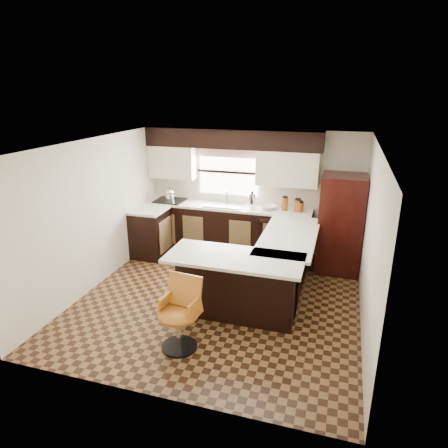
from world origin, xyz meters
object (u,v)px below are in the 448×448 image
(peninsula_return, at_px, (237,286))
(refrigerator, at_px, (340,224))
(peninsula_long, at_px, (285,263))
(bar_chair, at_px, (178,315))

(peninsula_return, relative_size, refrigerator, 0.95)
(peninsula_return, xyz_separation_m, refrigerator, (1.33, 1.97, 0.42))
(peninsula_long, xyz_separation_m, refrigerator, (0.81, 1.00, 0.42))
(peninsula_long, distance_m, peninsula_return, 1.11)
(refrigerator, bearing_deg, peninsula_long, -128.96)
(refrigerator, distance_m, bar_chair, 3.50)
(peninsula_long, bearing_deg, bar_chair, -117.39)
(bar_chair, bearing_deg, peninsula_long, 69.35)
(refrigerator, bearing_deg, bar_chair, -121.63)
(peninsula_return, bearing_deg, bar_chair, -116.47)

